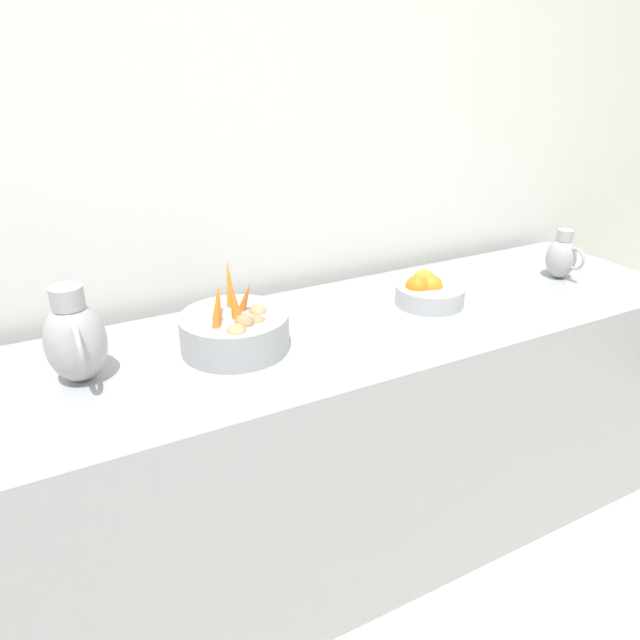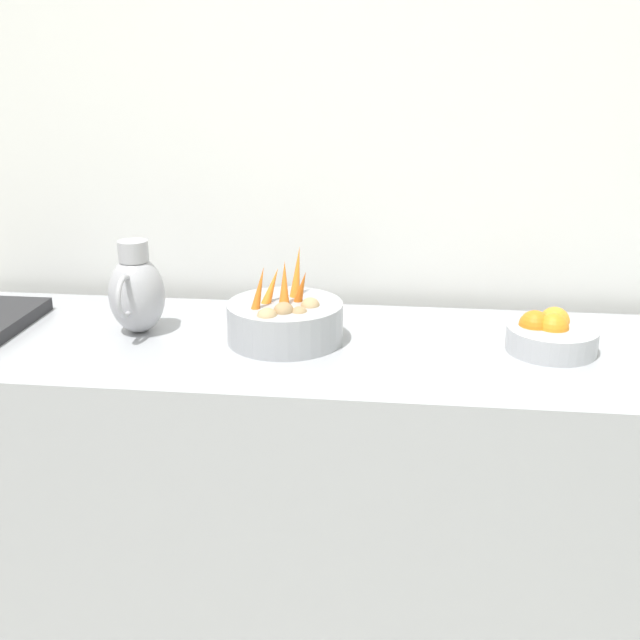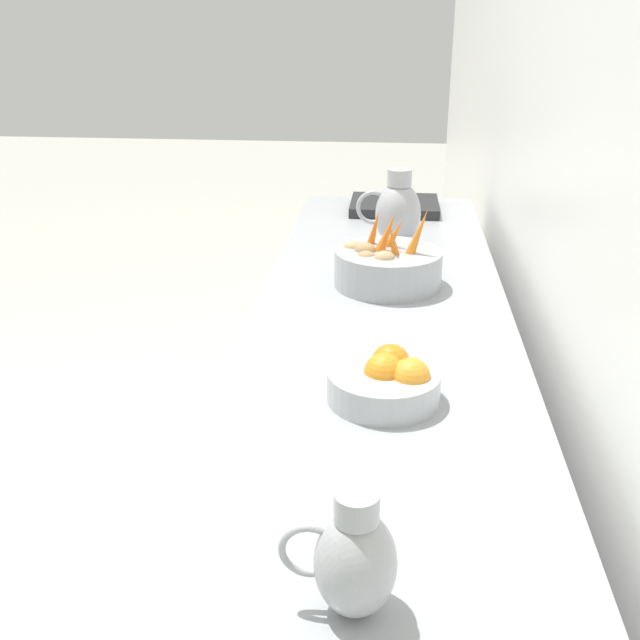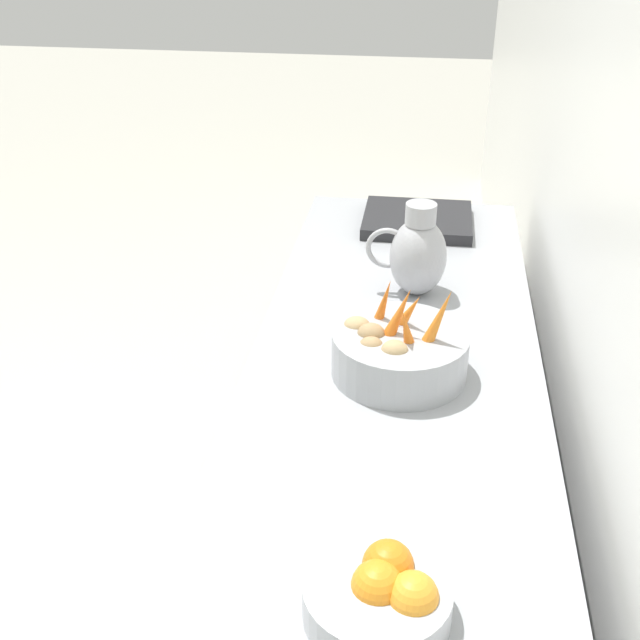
% 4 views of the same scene
% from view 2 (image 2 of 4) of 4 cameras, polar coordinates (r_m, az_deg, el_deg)
% --- Properties ---
extents(tile_wall_left, '(0.10, 9.30, 3.00)m').
position_cam_2_polar(tile_wall_left, '(2.33, 18.34, 16.04)').
color(tile_wall_left, white).
rests_on(tile_wall_left, ground_plane).
extents(prep_counter, '(0.68, 2.69, 0.88)m').
position_cam_2_polar(prep_counter, '(2.17, 4.23, -12.89)').
color(prep_counter, '#9EA0A5').
rests_on(prep_counter, ground_plane).
extents(vegetable_colander, '(0.30, 0.30, 0.24)m').
position_cam_2_polar(vegetable_colander, '(1.98, -2.63, 0.00)').
color(vegetable_colander, '#9EA0A5').
rests_on(vegetable_colander, prep_counter).
extents(orange_bowl, '(0.23, 0.23, 0.10)m').
position_cam_2_polar(orange_bowl, '(2.01, 16.93, -1.07)').
color(orange_bowl, '#ADAFB5').
rests_on(orange_bowl, prep_counter).
extents(metal_pitcher_tall, '(0.21, 0.15, 0.25)m').
position_cam_2_polar(metal_pitcher_tall, '(2.09, -13.67, 2.08)').
color(metal_pitcher_tall, '#A3A3A8').
rests_on(metal_pitcher_tall, prep_counter).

